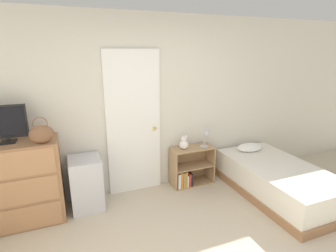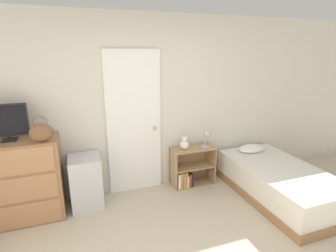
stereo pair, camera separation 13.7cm
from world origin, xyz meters
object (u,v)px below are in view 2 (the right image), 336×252
(handbag, at_px, (41,132))
(teddy_bear, at_px, (184,144))
(dresser, at_px, (17,181))
(bookshelf, at_px, (189,170))
(storage_bin, at_px, (86,182))
(tv, at_px, (7,122))
(bed, at_px, (278,181))
(desk_lamp, at_px, (207,135))

(handbag, bearing_deg, teddy_bear, 7.34)
(dresser, distance_m, bookshelf, 2.36)
(dresser, distance_m, storage_bin, 0.82)
(tv, xyz_separation_m, teddy_bear, (2.26, 0.07, -0.56))
(storage_bin, height_order, bookshelf, storage_bin)
(dresser, bearing_deg, bed, -10.85)
(dresser, height_order, handbag, handbag)
(tv, bearing_deg, handbag, -25.66)
(bookshelf, bearing_deg, bed, -35.25)
(bed, bearing_deg, teddy_bear, 147.03)
(dresser, height_order, bookshelf, dresser)
(dresser, xyz_separation_m, tv, (0.00, 0.03, 0.74))
(bed, bearing_deg, handbag, 170.55)
(tv, height_order, desk_lamp, tv)
(bookshelf, bearing_deg, dresser, -177.51)
(tv, height_order, storage_bin, tv)
(teddy_bear, bearing_deg, storage_bin, -177.42)
(tv, height_order, handbag, tv)
(storage_bin, distance_m, desk_lamp, 1.86)
(dresser, distance_m, teddy_bear, 2.27)
(dresser, bearing_deg, storage_bin, 2.20)
(tv, relative_size, storage_bin, 0.64)
(bookshelf, xyz_separation_m, desk_lamp, (0.27, -0.05, 0.55))
(storage_bin, bearing_deg, dresser, -177.80)
(storage_bin, height_order, bed, storage_bin)
(storage_bin, bearing_deg, bed, -14.69)
(dresser, distance_m, handbag, 0.74)
(tv, bearing_deg, bed, -11.32)
(bookshelf, relative_size, teddy_bear, 3.16)
(dresser, xyz_separation_m, teddy_bear, (2.26, 0.10, 0.18))
(storage_bin, relative_size, desk_lamp, 2.55)
(storage_bin, relative_size, teddy_bear, 3.34)
(handbag, relative_size, storage_bin, 0.44)
(teddy_bear, xyz_separation_m, bed, (1.16, -0.75, -0.47))
(desk_lamp, bearing_deg, bed, -41.29)
(dresser, relative_size, teddy_bear, 4.91)
(teddy_bear, relative_size, desk_lamp, 0.77)
(bookshelf, bearing_deg, tv, -178.21)
(bed, bearing_deg, dresser, 169.15)
(storage_bin, distance_m, teddy_bear, 1.50)
(storage_bin, relative_size, bookshelf, 1.06)
(handbag, height_order, desk_lamp, handbag)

